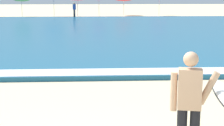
{
  "coord_description": "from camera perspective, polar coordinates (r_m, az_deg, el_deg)",
  "views": [
    {
      "loc": [
        -0.0,
        -4.39,
        2.56
      ],
      "look_at": [
        0.42,
        3.27,
        1.1
      ],
      "focal_mm": 59.39,
      "sensor_mm": 36.0,
      "label": 1
    }
  ],
  "objects": [
    {
      "name": "beachgoer_near_row_left",
      "position": [
        38.88,
        -5.82,
        8.19
      ],
      "size": [
        0.32,
        0.2,
        1.58
      ],
      "color": "#383842",
      "rests_on": "ground"
    },
    {
      "name": "surfer_with_board",
      "position": [
        5.58,
        14.21,
        -5.49
      ],
      "size": [
        1.19,
        2.72,
        1.73
      ],
      "color": "black",
      "rests_on": "ground"
    },
    {
      "name": "sea",
      "position": [
        24.74,
        -3.18,
        4.98
      ],
      "size": [
        120.0,
        28.0,
        0.14
      ],
      "primitive_type": "cube",
      "color": "#1E6084",
      "rests_on": "ground"
    },
    {
      "name": "surf_foam",
      "position": [
        11.47,
        -3.1,
        -1.39
      ],
      "size": [
        120.0,
        1.01,
        0.01
      ],
      "primitive_type": "cube",
      "color": "white",
      "rests_on": "sea"
    }
  ]
}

